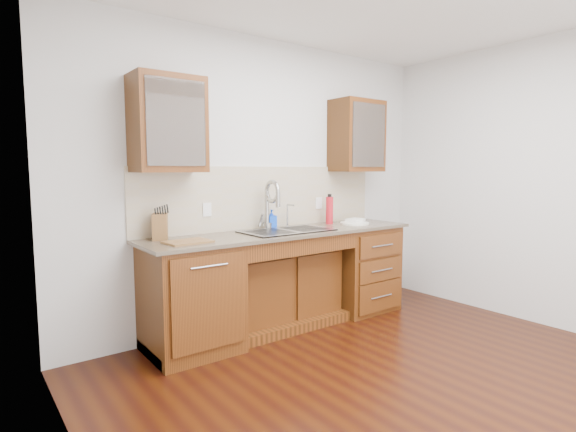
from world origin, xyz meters
TOP-DOWN VIEW (x-y plane):
  - ground at (0.00, 0.00)m, footprint 4.00×3.50m
  - wall_back at (0.00, 1.80)m, footprint 4.00×0.10m
  - wall_left at (-2.05, 0.00)m, footprint 0.10×3.50m
  - wall_right at (2.05, 0.00)m, footprint 0.10×3.50m
  - base_cabinet_left at (-0.95, 1.44)m, footprint 0.70×0.62m
  - base_cabinet_center at (0.00, 1.53)m, footprint 1.20×0.44m
  - base_cabinet_right at (0.95, 1.44)m, footprint 0.70×0.62m
  - countertop at (0.00, 1.43)m, footprint 2.70×0.65m
  - backsplash at (0.00, 1.74)m, footprint 2.70×0.02m
  - sink at (0.00, 1.41)m, footprint 0.84×0.46m
  - faucet at (-0.07, 1.64)m, footprint 0.04×0.04m
  - filter_tap at (0.18, 1.65)m, footprint 0.02×0.02m
  - upper_cabinet_left at (-1.05, 1.58)m, footprint 0.55×0.34m
  - upper_cabinet_right at (1.05, 1.58)m, footprint 0.55×0.34m
  - outlet_left at (-0.65, 1.73)m, footprint 0.08×0.01m
  - outlet_right at (0.65, 1.73)m, footprint 0.08×0.01m
  - soap_bottle at (0.02, 1.69)m, footprint 0.09×0.09m
  - water_bottle at (0.67, 1.58)m, footprint 0.08×0.08m
  - plate at (0.88, 1.42)m, footprint 0.34×0.34m
  - dish_towel at (0.96, 1.49)m, footprint 0.21×0.17m
  - knife_block at (-1.11, 1.64)m, footprint 0.18×0.22m
  - cutting_board at (-1.01, 1.34)m, footprint 0.36×0.26m
  - cup_left_a at (-1.15, 1.58)m, footprint 0.15×0.15m
  - cup_left_b at (-1.01, 1.58)m, footprint 0.12×0.12m
  - cup_right_a at (0.98, 1.58)m, footprint 0.16×0.16m
  - cup_right_b at (1.15, 1.58)m, footprint 0.13×0.13m

SIDE VIEW (x-z plane):
  - ground at x=0.00m, z-range -0.10..0.00m
  - base_cabinet_center at x=0.00m, z-range 0.00..0.70m
  - base_cabinet_left at x=-0.95m, z-range 0.00..0.88m
  - base_cabinet_right at x=0.95m, z-range 0.00..0.88m
  - sink at x=0.00m, z-range 0.73..0.92m
  - countertop at x=0.00m, z-range 0.88..0.91m
  - cutting_board at x=-1.01m, z-range 0.91..0.93m
  - plate at x=0.88m, z-range 0.91..0.93m
  - dish_towel at x=0.96m, z-range 0.93..0.95m
  - soap_bottle at x=0.02m, z-range 0.91..1.09m
  - knife_block at x=-1.11m, z-range 0.91..1.12m
  - filter_tap at x=0.18m, z-range 0.91..1.15m
  - water_bottle at x=0.67m, z-range 0.91..1.19m
  - faucet at x=-0.07m, z-range 0.91..1.31m
  - outlet_left at x=-0.65m, z-range 1.06..1.18m
  - outlet_right at x=0.65m, z-range 1.06..1.18m
  - backsplash at x=0.00m, z-range 0.91..1.50m
  - wall_back at x=0.00m, z-range 0.00..2.70m
  - wall_left at x=-2.05m, z-range 0.00..2.70m
  - wall_right at x=2.05m, z-range 0.00..2.70m
  - cup_left_a at x=-1.15m, z-range 1.72..1.82m
  - cup_right_b at x=1.15m, z-range 1.72..1.82m
  - cup_left_b at x=-1.01m, z-range 1.72..1.82m
  - cup_right_a at x=0.98m, z-range 1.72..1.83m
  - upper_cabinet_left at x=-1.05m, z-range 1.45..2.20m
  - upper_cabinet_right at x=1.05m, z-range 1.45..2.20m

